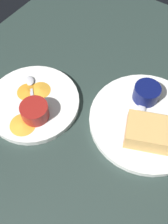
% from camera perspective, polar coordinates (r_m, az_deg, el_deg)
% --- Properties ---
extents(ground_plane, '(1.10, 1.10, 0.03)m').
position_cam_1_polar(ground_plane, '(0.63, 8.67, -8.08)').
color(ground_plane, '#283833').
extents(plate_sandwich_main, '(0.28, 0.28, 0.02)m').
position_cam_1_polar(plate_sandwich_main, '(0.66, 13.50, -1.80)').
color(plate_sandwich_main, white).
rests_on(plate_sandwich_main, ground_plane).
extents(sandwich_half_near, '(0.15, 0.12, 0.05)m').
position_cam_1_polar(sandwich_half_near, '(0.60, 15.26, -4.57)').
color(sandwich_half_near, tan).
rests_on(sandwich_half_near, plate_sandwich_main).
extents(ramekin_dark_sauce, '(0.07, 0.07, 0.04)m').
position_cam_1_polar(ramekin_dark_sauce, '(0.67, 13.59, 4.19)').
color(ramekin_dark_sauce, '#0C144C').
rests_on(ramekin_dark_sauce, plate_sandwich_main).
extents(spoon_by_dark_ramekin, '(0.04, 0.10, 0.01)m').
position_cam_1_polar(spoon_by_dark_ramekin, '(0.65, 12.19, -0.27)').
color(spoon_by_dark_ramekin, silver).
rests_on(spoon_by_dark_ramekin, plate_sandwich_main).
extents(plate_chips_companion, '(0.24, 0.24, 0.02)m').
position_cam_1_polar(plate_chips_companion, '(0.68, -11.07, 2.09)').
color(plate_chips_companion, white).
rests_on(plate_chips_companion, ground_plane).
extents(ramekin_light_gravy, '(0.07, 0.07, 0.04)m').
position_cam_1_polar(ramekin_light_gravy, '(0.63, -10.80, 0.24)').
color(ramekin_light_gravy, maroon).
rests_on(ramekin_light_gravy, plate_chips_companion).
extents(spoon_by_gravy_ramekin, '(0.08, 0.08, 0.01)m').
position_cam_1_polar(spoon_by_gravy_ramekin, '(0.70, -11.68, 5.92)').
color(spoon_by_gravy_ramekin, silver).
rests_on(spoon_by_gravy_ramekin, plate_chips_companion).
extents(plantain_chip_scatter, '(0.13, 0.18, 0.01)m').
position_cam_1_polar(plantain_chip_scatter, '(0.67, -11.85, 2.00)').
color(plantain_chip_scatter, gold).
rests_on(plantain_chip_scatter, plate_chips_companion).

